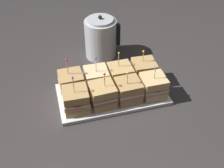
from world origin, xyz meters
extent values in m
plane|color=#383333|center=(0.00, 0.00, 0.00)|extent=(6.00, 6.00, 0.00)
cube|color=white|center=(0.00, 0.00, 0.01)|extent=(0.50, 0.26, 0.01)
cube|color=white|center=(0.00, 0.00, 0.01)|extent=(0.50, 0.26, 0.01)
cube|color=tan|center=(-0.18, -0.06, 0.04)|extent=(0.11, 0.11, 0.04)
cube|color=tan|center=(-0.18, -0.06, 0.06)|extent=(0.11, 0.11, 0.01)
cube|color=beige|center=(-0.18, -0.06, 0.07)|extent=(0.11, 0.11, 0.01)
cylinder|color=red|center=(-0.18, -0.08, 0.08)|extent=(0.08, 0.08, 0.00)
cube|color=tan|center=(-0.18, -0.06, 0.10)|extent=(0.11, 0.11, 0.04)
cylinder|color=tan|center=(-0.18, -0.07, 0.15)|extent=(0.00, 0.00, 0.09)
sphere|color=purple|center=(-0.18, -0.07, 0.20)|extent=(0.01, 0.01, 0.01)
cube|color=tan|center=(-0.06, -0.06, 0.04)|extent=(0.11, 0.11, 0.04)
cube|color=#B26B60|center=(-0.06, -0.06, 0.06)|extent=(0.12, 0.12, 0.01)
cube|color=beige|center=(-0.06, -0.06, 0.07)|extent=(0.12, 0.12, 0.01)
cylinder|color=red|center=(-0.06, -0.08, 0.08)|extent=(0.07, 0.07, 0.00)
cube|color=tan|center=(-0.06, -0.06, 0.10)|extent=(0.11, 0.11, 0.04)
cylinder|color=tan|center=(-0.05, -0.06, 0.15)|extent=(0.00, 0.00, 0.08)
sphere|color=red|center=(-0.05, -0.06, 0.19)|extent=(0.01, 0.01, 0.01)
cube|color=tan|center=(0.06, -0.06, 0.04)|extent=(0.11, 0.11, 0.04)
cube|color=tan|center=(0.06, -0.06, 0.06)|extent=(0.11, 0.11, 0.01)
cube|color=beige|center=(0.06, -0.06, 0.07)|extent=(0.11, 0.11, 0.01)
cube|color=tan|center=(0.06, -0.06, 0.10)|extent=(0.11, 0.11, 0.04)
cylinder|color=tan|center=(0.05, -0.07, 0.14)|extent=(0.00, 0.00, 0.07)
sphere|color=yellow|center=(0.05, -0.07, 0.18)|extent=(0.01, 0.01, 0.01)
cube|color=#DBB77A|center=(0.18, -0.06, 0.04)|extent=(0.11, 0.11, 0.04)
cube|color=tan|center=(0.18, -0.06, 0.06)|extent=(0.11, 0.11, 0.01)
cube|color=beige|center=(0.18, -0.06, 0.07)|extent=(0.11, 0.11, 0.01)
cylinder|color=red|center=(0.18, -0.08, 0.08)|extent=(0.07, 0.07, 0.00)
cube|color=#E8C281|center=(0.18, -0.06, 0.10)|extent=(0.11, 0.11, 0.04)
cylinder|color=tan|center=(0.17, -0.07, 0.14)|extent=(0.00, 0.00, 0.07)
sphere|color=purple|center=(0.17, -0.07, 0.18)|extent=(0.01, 0.01, 0.01)
cube|color=tan|center=(-0.18, 0.06, 0.04)|extent=(0.11, 0.11, 0.04)
cube|color=#B26B60|center=(-0.18, 0.06, 0.06)|extent=(0.11, 0.11, 0.01)
cube|color=beige|center=(-0.18, 0.06, 0.07)|extent=(0.11, 0.11, 0.01)
cylinder|color=red|center=(-0.18, 0.04, 0.08)|extent=(0.06, 0.06, 0.00)
cube|color=tan|center=(-0.18, 0.06, 0.10)|extent=(0.11, 0.11, 0.04)
cylinder|color=tan|center=(-0.19, 0.06, 0.15)|extent=(0.00, 0.00, 0.09)
sphere|color=red|center=(-0.19, 0.06, 0.20)|extent=(0.01, 0.01, 0.01)
cube|color=beige|center=(-0.06, 0.06, 0.04)|extent=(0.11, 0.11, 0.04)
cube|color=tan|center=(-0.06, 0.06, 0.06)|extent=(0.11, 0.11, 0.01)
cube|color=beige|center=(-0.06, 0.06, 0.07)|extent=(0.11, 0.11, 0.01)
cube|color=beige|center=(-0.06, 0.06, 0.10)|extent=(0.11, 0.11, 0.04)
cylinder|color=tan|center=(-0.06, 0.05, 0.15)|extent=(0.00, 0.01, 0.08)
sphere|color=purple|center=(-0.06, 0.05, 0.19)|extent=(0.01, 0.01, 0.01)
cube|color=tan|center=(0.06, 0.06, 0.04)|extent=(0.11, 0.11, 0.04)
cube|color=tan|center=(0.06, 0.06, 0.06)|extent=(0.11, 0.11, 0.01)
cube|color=beige|center=(0.06, 0.06, 0.07)|extent=(0.11, 0.11, 0.01)
cube|color=tan|center=(0.06, 0.06, 0.10)|extent=(0.11, 0.11, 0.04)
cylinder|color=tan|center=(0.05, 0.06, 0.15)|extent=(0.00, 0.01, 0.09)
sphere|color=yellow|center=(0.05, 0.06, 0.19)|extent=(0.01, 0.01, 0.01)
cube|color=tan|center=(0.18, 0.06, 0.04)|extent=(0.11, 0.11, 0.04)
cube|color=tan|center=(0.18, 0.06, 0.06)|extent=(0.12, 0.12, 0.01)
cube|color=beige|center=(0.18, 0.06, 0.07)|extent=(0.11, 0.11, 0.01)
cylinder|color=red|center=(0.18, 0.04, 0.08)|extent=(0.07, 0.07, 0.00)
cube|color=tan|center=(0.18, 0.06, 0.10)|extent=(0.11, 0.11, 0.04)
cylinder|color=tan|center=(0.17, 0.07, 0.14)|extent=(0.00, 0.01, 0.07)
sphere|color=orange|center=(0.17, 0.07, 0.18)|extent=(0.01, 0.01, 0.01)
cylinder|color=#B7BABF|center=(0.03, 0.35, 0.10)|extent=(0.17, 0.17, 0.21)
cylinder|color=#B7BABF|center=(0.03, 0.35, 0.22)|extent=(0.14, 0.14, 0.01)
sphere|color=black|center=(0.03, 0.35, 0.23)|extent=(0.02, 0.02, 0.02)
cube|color=black|center=(0.13, 0.35, 0.12)|extent=(0.02, 0.02, 0.13)
camera|label=1|loc=(-0.25, -0.94, 0.89)|focal=45.00mm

